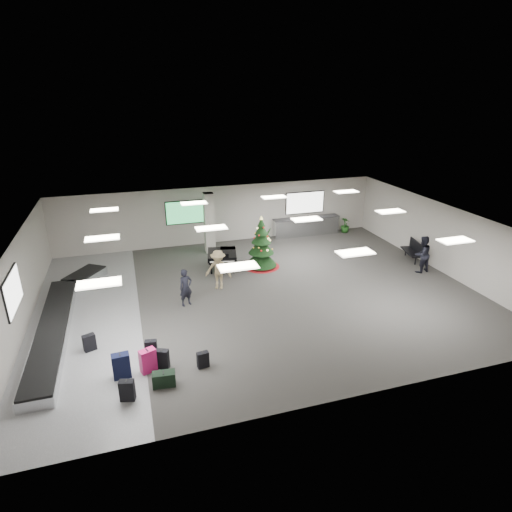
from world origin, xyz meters
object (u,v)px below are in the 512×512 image
object	(u,v)px
pink_suitcase	(148,361)
traveler_b	(218,270)
bench	(413,249)
christmas_tree	(261,250)
traveler_a	(186,288)
potted_plant_left	(268,235)
traveler_bench	(422,254)
baggage_carousel	(61,318)
potted_plant_right	(345,225)
service_counter	(306,226)
grand_piano	(222,255)

from	to	relation	value
pink_suitcase	traveler_b	distance (m)	6.15
pink_suitcase	bench	xyz separation A→B (m)	(13.53, 5.45, 0.17)
christmas_tree	traveler_a	distance (m)	5.03
pink_suitcase	traveler_a	world-z (taller)	traveler_a
christmas_tree	potted_plant_left	size ratio (longest dim) A/B	3.08
traveler_a	potted_plant_left	world-z (taller)	traveler_a
christmas_tree	traveler_bench	world-z (taller)	christmas_tree
traveler_b	baggage_carousel	bearing A→B (deg)	-144.47
traveler_a	baggage_carousel	bearing A→B (deg)	159.44
potted_plant_right	potted_plant_left	bearing A→B (deg)	-177.23
bench	traveler_a	world-z (taller)	traveler_a
potted_plant_right	service_counter	bearing A→B (deg)	174.41
potted_plant_right	christmas_tree	bearing A→B (deg)	-151.32
pink_suitcase	potted_plant_left	world-z (taller)	potted_plant_left
pink_suitcase	potted_plant_left	size ratio (longest dim) A/B	0.94
baggage_carousel	christmas_tree	xyz separation A→B (m)	(8.81, 2.94, 0.67)
christmas_tree	grand_piano	xyz separation A→B (m)	(-1.89, 0.27, -0.18)
service_counter	christmas_tree	world-z (taller)	christmas_tree
service_counter	pink_suitcase	distance (m)	14.60
pink_suitcase	traveler_a	bearing A→B (deg)	45.37
service_counter	potted_plant_left	xyz separation A→B (m)	(-2.57, -0.49, -0.13)
pink_suitcase	christmas_tree	size ratio (longest dim) A/B	0.30
grand_piano	traveler_bench	distance (m)	9.46
traveler_bench	traveler_a	bearing A→B (deg)	-9.39
service_counter	baggage_carousel	bearing A→B (deg)	-152.33
christmas_tree	traveler_b	size ratio (longest dim) A/B	1.46
baggage_carousel	christmas_tree	size ratio (longest dim) A/B	3.76
christmas_tree	service_counter	bearing A→B (deg)	43.28
pink_suitcase	bench	world-z (taller)	bench
baggage_carousel	service_counter	size ratio (longest dim) A/B	2.40
baggage_carousel	potted_plant_left	xyz separation A→B (m)	(10.27, 6.25, 0.21)
baggage_carousel	service_counter	world-z (taller)	service_counter
baggage_carousel	traveler_b	size ratio (longest dim) A/B	5.49
bench	traveler_a	size ratio (longest dim) A/B	1.06
potted_plant_left	traveler_bench	bearing A→B (deg)	-48.01
christmas_tree	traveler_a	xyz separation A→B (m)	(-4.11, -2.90, -0.11)
baggage_carousel	service_counter	bearing A→B (deg)	27.67
grand_piano	traveler_a	world-z (taller)	traveler_a
traveler_a	potted_plant_left	size ratio (longest dim) A/B	1.84
grand_piano	potted_plant_left	distance (m)	4.53
baggage_carousel	traveler_a	world-z (taller)	traveler_a
baggage_carousel	potted_plant_right	bearing A→B (deg)	22.98
service_counter	pink_suitcase	world-z (taller)	service_counter
bench	traveler_b	distance (m)	10.17
traveler_a	traveler_b	bearing A→B (deg)	14.03
grand_piano	bench	world-z (taller)	bench
potted_plant_right	baggage_carousel	bearing A→B (deg)	-157.02
bench	potted_plant_left	world-z (taller)	bench
baggage_carousel	traveler_a	size ratio (longest dim) A/B	6.30
potted_plant_left	baggage_carousel	bearing A→B (deg)	-148.68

